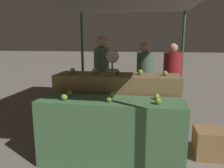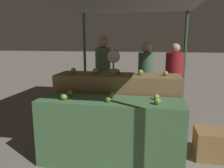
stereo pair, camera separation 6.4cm
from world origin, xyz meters
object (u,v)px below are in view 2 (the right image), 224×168
object	(u,v)px
produce_scale	(113,73)
person_vendor_at_scale	(103,71)
person_customer_left	(174,74)
person_customer_right	(146,76)
wooden_crate_side	(210,144)

from	to	relation	value
produce_scale	person_vendor_at_scale	size ratio (longest dim) A/B	0.85
person_customer_left	person_customer_right	xyz separation A→B (m)	(-0.61, -0.64, 0.04)
person_vendor_at_scale	person_customer_right	size ratio (longest dim) A/B	1.07
produce_scale	person_customer_right	bearing A→B (deg)	37.69
wooden_crate_side	person_customer_left	bearing A→B (deg)	100.36
person_vendor_at_scale	person_customer_right	bearing A→B (deg)	-165.62
person_vendor_at_scale	person_customer_right	xyz separation A→B (m)	(0.87, 0.11, -0.08)
person_vendor_at_scale	person_customer_left	distance (m)	1.66
person_customer_left	wooden_crate_side	xyz separation A→B (m)	(0.36, -1.99, -0.70)
person_customer_right	wooden_crate_side	size ratio (longest dim) A/B	3.99
person_vendor_at_scale	person_customer_left	bearing A→B (deg)	-145.94
person_vendor_at_scale	person_customer_left	size ratio (longest dim) A/B	1.10
produce_scale	person_customer_left	size ratio (longest dim) A/B	0.93
produce_scale	wooden_crate_side	distance (m)	1.99
person_customer_right	produce_scale	bearing A→B (deg)	36.87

